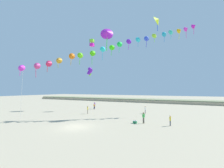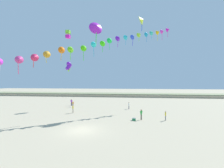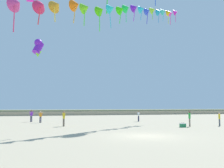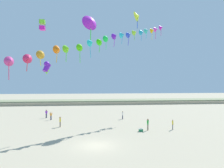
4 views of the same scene
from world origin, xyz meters
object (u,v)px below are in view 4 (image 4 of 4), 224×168
at_px(person_far_left, 51,115).
at_px(beach_cooler, 141,130).
at_px(person_mid_center, 60,121).
at_px(large_kite_high_solo, 91,22).
at_px(person_near_right, 46,113).
at_px(person_far_center, 123,115).
at_px(large_kite_low_lead, 47,67).
at_px(person_far_right, 148,124).
at_px(large_kite_outer_drift, 42,25).
at_px(person_near_left, 173,124).
at_px(large_kite_mid_trail, 137,16).

xyz_separation_m(person_far_left, beach_cooler, (14.73, -10.97, -0.68)).
height_order(person_mid_center, beach_cooler, person_mid_center).
relative_size(person_mid_center, large_kite_high_solo, 0.32).
xyz_separation_m(person_near_right, large_kite_high_solo, (8.85, -9.09, 15.95)).
bearing_deg(person_far_center, large_kite_high_solo, -135.29).
bearing_deg(beach_cooler, large_kite_low_lead, 147.74).
bearing_deg(person_near_right, person_mid_center, -65.67).
bearing_deg(person_far_center, person_far_right, -77.37).
bearing_deg(person_far_center, large_kite_outer_drift, 171.21).
relative_size(person_near_left, large_kite_outer_drift, 0.75).
distance_m(person_far_left, large_kite_high_solo, 18.99).
bearing_deg(person_near_left, person_far_right, -179.17).
xyz_separation_m(person_near_left, person_near_right, (-21.11, 12.58, 0.10)).
height_order(large_kite_low_lead, large_kite_outer_drift, large_kite_outer_drift).
distance_m(large_kite_low_lead, large_kite_outer_drift, 9.32).
xyz_separation_m(person_near_left, large_kite_mid_trail, (-3.16, 9.33, 19.24)).
distance_m(person_near_right, person_far_left, 2.60).
bearing_deg(large_kite_low_lead, large_kite_high_solo, -34.43).
bearing_deg(person_far_left, beach_cooler, -36.67).
distance_m(person_near_left, large_kite_outer_drift, 30.58).
xyz_separation_m(person_mid_center, person_far_right, (13.24, -3.77, 0.02)).
relative_size(person_far_left, large_kite_outer_drift, 0.77).
height_order(person_far_right, large_kite_high_solo, large_kite_high_solo).
bearing_deg(person_far_center, large_kite_low_lead, -177.32).
distance_m(person_far_right, large_kite_low_lead, 20.79).
relative_size(person_far_right, beach_cooler, 2.95).
distance_m(large_kite_high_solo, beach_cooler, 18.66).
bearing_deg(person_mid_center, person_near_left, -12.24).
bearing_deg(person_mid_center, person_far_left, 112.03).
bearing_deg(large_kite_mid_trail, person_far_right, -94.24).
height_order(person_near_left, large_kite_low_lead, large_kite_low_lead).
height_order(large_kite_high_solo, beach_cooler, large_kite_high_solo).
bearing_deg(person_far_right, large_kite_outer_drift, 145.88).
bearing_deg(large_kite_high_solo, person_far_center, 44.71).
bearing_deg(person_near_right, beach_cooler, -39.44).
bearing_deg(person_far_right, large_kite_low_lead, 151.17).
relative_size(person_far_left, beach_cooler, 2.68).
height_order(person_near_left, person_far_right, person_far_right).
bearing_deg(person_near_left, person_mid_center, 167.76).
bearing_deg(large_kite_outer_drift, person_mid_center, -60.80).
xyz_separation_m(person_near_right, beach_cooler, (16.05, -13.20, -0.76)).
bearing_deg(person_far_left, large_kite_mid_trail, -3.48).
xyz_separation_m(person_far_center, large_kite_high_solo, (-6.23, -6.17, 16.03)).
bearing_deg(large_kite_high_solo, person_far_right, -22.86).
relative_size(person_near_left, person_far_center, 0.98).
relative_size(person_far_center, large_kite_outer_drift, 0.77).
relative_size(large_kite_high_solo, beach_cooler, 8.96).
xyz_separation_m(person_near_left, large_kite_outer_drift, (-21.79, 12.09, 17.72)).
relative_size(large_kite_low_lead, large_kite_high_solo, 0.47).
bearing_deg(large_kite_mid_trail, person_far_center, 173.48).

